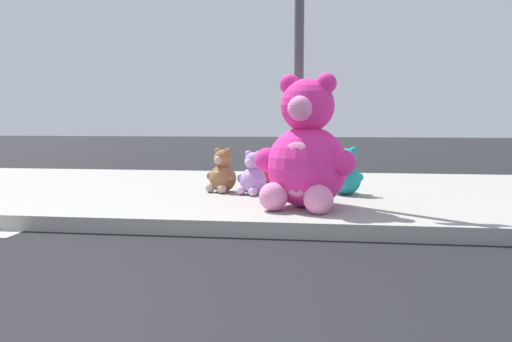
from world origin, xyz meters
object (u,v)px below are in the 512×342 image
plush_lime (305,174)px  plush_teal (346,175)px  sign_pole (299,50)px  plush_lavender (253,177)px  plush_red (266,173)px  plush_pink_large (306,155)px  plush_brown (222,174)px

plush_lime → plush_teal: 0.61m
sign_pole → plush_teal: 1.62m
sign_pole → plush_lavender: size_ratio=5.92×
plush_lime → plush_teal: size_ratio=0.87×
plush_teal → plush_red: bearing=159.2°
plush_lavender → plush_red: bearing=78.5°
plush_teal → plush_lavender: bearing=-172.0°
plush_pink_large → plush_teal: 1.16m
plush_lime → plush_lavender: (-0.62, -0.49, 0.01)m
plush_pink_large → plush_red: bearing=111.9°
plush_teal → plush_brown: bearing=179.8°
plush_brown → plush_teal: 1.55m
plush_pink_large → plush_teal: (0.46, 1.01, -0.32)m
plush_pink_large → plush_brown: size_ratio=2.48×
sign_pole → plush_pink_large: sign_pole is taller
plush_teal → plush_red: plush_teal is taller
plush_lime → plush_pink_large: bearing=-87.8°
plush_lime → plush_red: plush_red is taller
plush_brown → plush_teal: bearing=-0.2°
plush_pink_large → plush_red: 1.55m
plush_lime → plush_brown: 1.09m
plush_lime → plush_teal: plush_teal is taller
plush_lime → plush_brown: bearing=-162.5°
plush_red → plush_teal: bearing=-20.8°
plush_lavender → plush_pink_large: bearing=-51.5°
plush_pink_large → plush_red: size_ratio=2.63×
plush_lavender → plush_brown: 0.45m
plush_lavender → plush_teal: (1.14, 0.16, 0.02)m
plush_lime → plush_lavender: size_ratio=0.94×
sign_pole → plush_brown: (-0.98, 0.43, -1.47)m
plush_lavender → plush_teal: 1.15m
plush_lime → sign_pole: bearing=-94.1°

